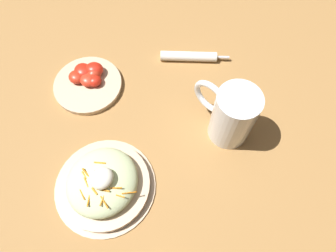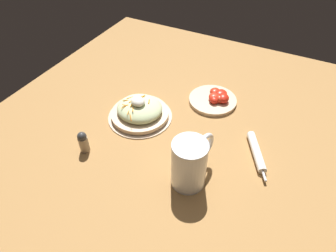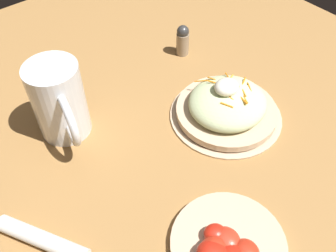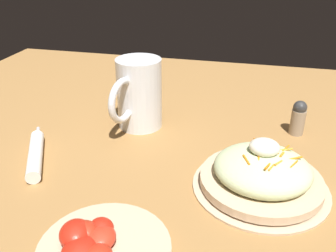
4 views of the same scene
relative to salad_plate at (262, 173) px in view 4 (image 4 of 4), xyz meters
The scene contains 6 objects.
ground_plane 0.19m from the salad_plate, ahead, with size 1.43×1.43×0.00m, color #9E703D.
salad_plate is the anchor object (origin of this frame).
beer_mug 0.33m from the salad_plate, 32.57° to the right, with size 0.10×0.17×0.16m.
napkin_roll 0.43m from the salad_plate, ahead, with size 0.11×0.18×0.03m.
tomato_plate 0.30m from the salad_plate, 44.88° to the left, with size 0.18×0.18×0.05m.
salt_shaker 0.23m from the salad_plate, 108.77° to the right, with size 0.03×0.03×0.08m.
Camera 4 is at (-0.16, 0.54, 0.38)m, focal length 39.11 mm.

